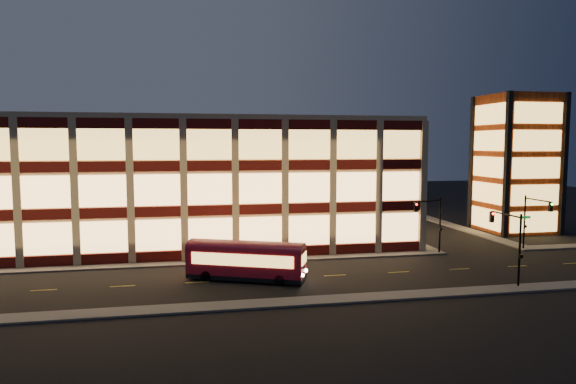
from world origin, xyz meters
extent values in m
plane|color=black|center=(0.00, 0.00, 0.00)|extent=(200.00, 200.00, 0.00)
cube|color=#514F4C|center=(-3.00, 1.00, 0.07)|extent=(54.00, 2.00, 0.15)
cube|color=#514F4C|center=(23.00, 17.00, 0.07)|extent=(2.00, 30.00, 0.15)
cube|color=#514F4C|center=(40.00, 1.00, 0.07)|extent=(14.00, 2.00, 0.15)
cube|color=#514F4C|center=(34.00, 17.00, 0.07)|extent=(2.00, 30.00, 0.15)
cube|color=#514F4C|center=(0.00, -13.00, 0.07)|extent=(100.00, 2.00, 0.15)
cube|color=tan|center=(-3.00, 17.00, 7.00)|extent=(50.00, 30.00, 14.00)
cube|color=tan|center=(-3.00, 17.00, 14.25)|extent=(50.40, 30.40, 0.50)
cube|color=#470C0A|center=(-3.00, 1.88, 0.65)|extent=(50.10, 0.25, 1.00)
cube|color=#E9A961|center=(-3.00, 1.90, 2.75)|extent=(49.00, 0.20, 3.00)
cube|color=#470C0A|center=(22.12, 17.00, 0.65)|extent=(0.25, 30.10, 1.00)
cube|color=#E9A961|center=(22.10, 17.00, 2.75)|extent=(0.20, 29.00, 3.00)
cube|color=#470C0A|center=(-3.00, 1.88, 5.05)|extent=(50.10, 0.25, 1.00)
cube|color=#E9A961|center=(-3.00, 1.90, 7.15)|extent=(49.00, 0.20, 3.00)
cube|color=#470C0A|center=(22.12, 17.00, 5.05)|extent=(0.25, 30.10, 1.00)
cube|color=#E9A961|center=(22.10, 17.00, 7.15)|extent=(0.20, 29.00, 3.00)
cube|color=#470C0A|center=(-3.00, 1.88, 9.45)|extent=(50.10, 0.25, 1.00)
cube|color=#E9A961|center=(-3.00, 1.90, 11.55)|extent=(49.00, 0.20, 3.00)
cube|color=#470C0A|center=(22.12, 17.00, 9.45)|extent=(0.25, 30.10, 1.00)
cube|color=#E9A961|center=(22.10, 17.00, 11.55)|extent=(0.20, 29.00, 3.00)
cube|color=#8C3814|center=(40.00, 12.00, 9.00)|extent=(8.00, 8.00, 18.00)
cube|color=black|center=(36.00, 8.00, 9.00)|extent=(0.60, 0.60, 18.00)
cube|color=black|center=(44.00, 8.00, 9.00)|extent=(0.60, 0.60, 18.00)
cube|color=black|center=(36.00, 16.00, 9.00)|extent=(0.60, 0.60, 18.00)
cube|color=black|center=(44.00, 16.00, 9.00)|extent=(0.60, 0.60, 18.00)
cube|color=#E8AE51|center=(40.00, 7.92, 1.80)|extent=(6.60, 0.16, 2.60)
cube|color=#E8AE51|center=(35.92, 12.00, 1.80)|extent=(0.16, 6.60, 2.60)
cube|color=#E8AE51|center=(40.00, 7.92, 5.20)|extent=(6.60, 0.16, 2.60)
cube|color=#E8AE51|center=(35.92, 12.00, 5.20)|extent=(0.16, 6.60, 2.60)
cube|color=#E8AE51|center=(40.00, 7.92, 8.60)|extent=(6.60, 0.16, 2.60)
cube|color=#E8AE51|center=(35.92, 12.00, 8.60)|extent=(0.16, 6.60, 2.60)
cube|color=#E8AE51|center=(40.00, 7.92, 12.00)|extent=(6.60, 0.16, 2.60)
cube|color=#E8AE51|center=(35.92, 12.00, 12.00)|extent=(0.16, 6.60, 2.60)
cube|color=#E8AE51|center=(40.00, 7.92, 15.40)|extent=(6.60, 0.16, 2.60)
cube|color=#E8AE51|center=(35.92, 12.00, 15.40)|extent=(0.16, 6.60, 2.60)
cylinder|color=black|center=(23.50, 0.80, 3.00)|extent=(0.18, 0.18, 6.00)
cylinder|color=black|center=(21.75, 0.05, 5.70)|extent=(3.56, 1.63, 0.14)
cube|color=black|center=(20.00, -0.70, 5.20)|extent=(0.32, 0.32, 0.95)
sphere|color=#FF0C05|center=(20.00, -0.88, 5.50)|extent=(0.20, 0.20, 0.20)
cube|color=black|center=(23.50, 0.60, 2.60)|extent=(0.25, 0.18, 0.28)
cylinder|color=black|center=(33.50, 0.80, 3.00)|extent=(0.18, 0.18, 6.00)
cylinder|color=black|center=(33.50, -1.20, 5.70)|extent=(0.14, 4.00, 0.14)
cube|color=black|center=(33.50, -3.20, 5.20)|extent=(0.32, 0.32, 0.95)
sphere|color=#0CFF26|center=(33.50, -3.38, 5.50)|extent=(0.20, 0.20, 0.20)
cube|color=black|center=(33.50, 0.60, 2.60)|extent=(0.25, 0.18, 0.28)
cube|color=#0C7226|center=(33.50, 0.65, 3.60)|extent=(1.20, 0.06, 0.28)
cylinder|color=black|center=(23.50, -12.50, 3.00)|extent=(0.18, 0.18, 6.00)
cylinder|color=black|center=(23.50, -10.50, 5.70)|extent=(0.14, 4.00, 0.14)
cube|color=black|center=(23.50, -8.50, 5.20)|extent=(0.32, 0.32, 0.95)
sphere|color=#FF0C05|center=(23.50, -8.68, 5.50)|extent=(0.20, 0.20, 0.20)
cube|color=black|center=(23.50, -12.70, 2.60)|extent=(0.25, 0.18, 0.28)
cube|color=#9F081C|center=(2.14, -6.00, 1.70)|extent=(10.17, 6.24, 2.30)
cube|color=black|center=(2.14, -6.00, 0.35)|extent=(10.17, 6.24, 0.35)
cylinder|color=black|center=(-1.23, -5.75, 0.45)|extent=(0.94, 0.63, 0.90)
cylinder|color=black|center=(-0.36, -3.73, 0.45)|extent=(0.94, 0.63, 0.90)
cylinder|color=black|center=(4.65, -8.27, 0.45)|extent=(0.94, 0.63, 0.90)
cylinder|color=black|center=(5.51, -6.25, 0.45)|extent=(0.94, 0.63, 0.90)
cube|color=#E8AE51|center=(1.64, -7.17, 2.00)|extent=(8.11, 3.52, 1.00)
cube|color=#E8AE51|center=(2.65, -4.82, 2.00)|extent=(8.11, 3.52, 1.00)
camera|label=1|loc=(-2.56, -48.76, 11.57)|focal=32.00mm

